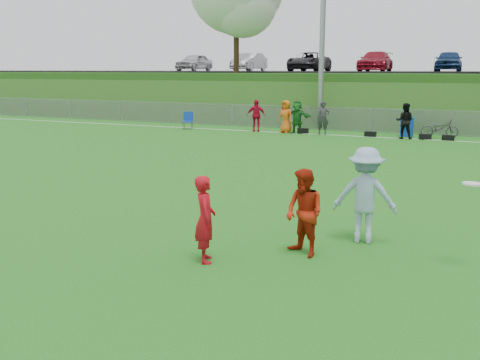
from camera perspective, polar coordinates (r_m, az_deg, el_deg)
The scene contains 16 objects.
ground at distance 10.38m, azimuth -6.22°, elevation -6.76°, with size 120.00×120.00×0.00m, color #1C6114.
sideline_far at distance 27.16m, azimuth 13.03°, elevation 4.54°, with size 60.00×0.10×0.01m, color white.
fence at distance 29.05m, azimuth 13.84°, elevation 6.23°, with size 58.00×0.06×1.30m.
light_pole at distance 30.56m, azimuth 8.88°, elevation 18.07°, with size 1.20×0.40×12.15m.
berm at distance 39.86m, azimuth 16.70°, elevation 8.72°, with size 120.00×18.00×3.00m, color #2B5818.
parking_lot at distance 41.80m, azimuth 17.19°, elevation 10.94°, with size 120.00×12.00×0.10m, color black.
car_row at distance 40.97m, azimuth 15.43°, elevation 12.11°, with size 32.04×5.18×1.44m.
spectator_row at distance 27.68m, azimuth 7.71°, elevation 6.62°, with size 8.61×0.75×1.69m.
gear_bags at distance 27.09m, azimuth 15.14°, elevation 4.68°, with size 7.63×0.51×0.26m.
player_red_left at distance 9.21m, azimuth -3.73°, elevation -4.17°, with size 0.55×0.36×1.52m, color #B50C17.
player_red_center at distance 9.55m, azimuth 6.87°, elevation -3.50°, with size 0.76×0.59×1.57m, color #AA200B.
player_blue at distance 10.45m, azimuth 13.20°, elevation -1.60°, with size 1.19×0.69×1.85m, color #90AEC7.
frisbee at distance 9.53m, azimuth 23.51°, elevation -0.38°, with size 0.31×0.31×0.03m.
recycling_bin at distance 27.82m, azimuth 17.38°, elevation 5.45°, with size 0.63×0.63×0.95m, color #0F3BA9.
camp_chair at distance 29.94m, azimuth -5.58°, elevation 5.96°, with size 0.69×0.69×0.95m.
bicycle at distance 27.69m, azimuth 20.52°, elevation 5.19°, with size 0.62×1.77×0.93m, color #333336.
Camera 1 is at (4.95, -8.51, 3.29)m, focal length 40.00 mm.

